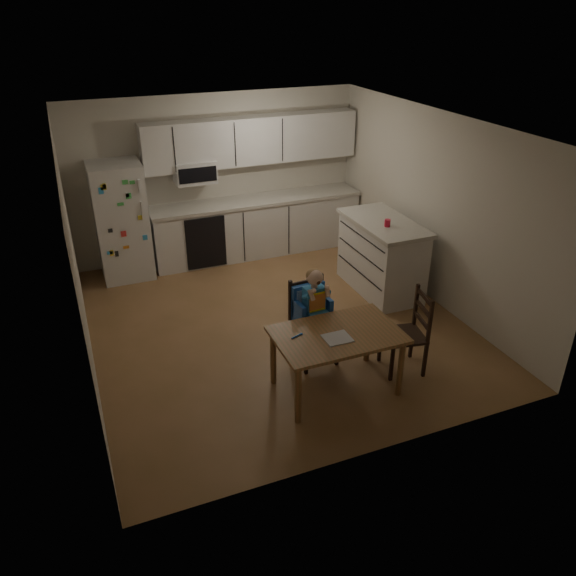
% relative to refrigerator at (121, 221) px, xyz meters
% --- Properties ---
extents(room, '(4.52, 5.01, 2.51)m').
position_rel_refrigerator_xyz_m(room, '(1.55, -1.67, 0.40)').
color(room, brown).
rests_on(room, ground).
extents(refrigerator, '(0.72, 0.70, 1.70)m').
position_rel_refrigerator_xyz_m(refrigerator, '(0.00, 0.00, 0.00)').
color(refrigerator, silver).
rests_on(refrigerator, ground).
extents(kitchen_run, '(3.37, 0.62, 2.15)m').
position_rel_refrigerator_xyz_m(kitchen_run, '(2.05, 0.09, 0.03)').
color(kitchen_run, silver).
rests_on(kitchen_run, ground).
extents(kitchen_island, '(0.74, 1.41, 1.04)m').
position_rel_refrigerator_xyz_m(kitchen_island, '(3.26, -1.84, -0.33)').
color(kitchen_island, silver).
rests_on(kitchen_island, ground).
extents(red_cup, '(0.08, 0.08, 0.10)m').
position_rel_refrigerator_xyz_m(red_cup, '(3.19, -2.03, 0.24)').
color(red_cup, red).
rests_on(red_cup, kitchen_island).
extents(dining_table, '(1.29, 0.83, 0.69)m').
position_rel_refrigerator_xyz_m(dining_table, '(1.65, -3.67, -0.25)').
color(dining_table, brown).
rests_on(dining_table, ground).
extents(napkin, '(0.27, 0.23, 0.01)m').
position_rel_refrigerator_xyz_m(napkin, '(1.61, -3.76, -0.15)').
color(napkin, '#B2B2B7').
rests_on(napkin, dining_table).
extents(toddler_spoon, '(0.12, 0.06, 0.02)m').
position_rel_refrigerator_xyz_m(toddler_spoon, '(1.24, -3.57, -0.15)').
color(toddler_spoon, '#1F50AA').
rests_on(toddler_spoon, dining_table).
extents(chair_booster, '(0.47, 0.47, 1.15)m').
position_rel_refrigerator_xyz_m(chair_booster, '(1.65, -3.05, -0.15)').
color(chair_booster, black).
rests_on(chair_booster, ground).
extents(chair_side, '(0.49, 0.49, 0.95)m').
position_rel_refrigerator_xyz_m(chair_side, '(2.60, -3.63, -0.31)').
color(chair_side, black).
rests_on(chair_side, ground).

